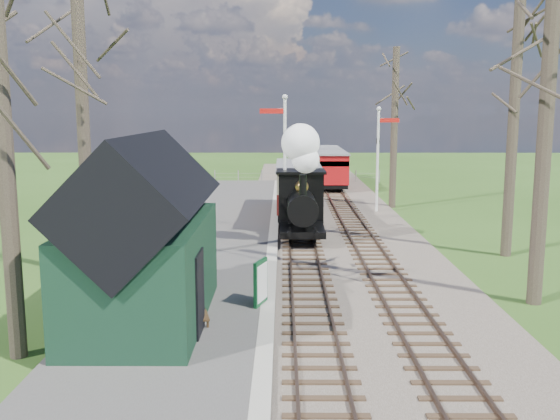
{
  "coord_description": "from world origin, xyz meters",
  "views": [
    {
      "loc": [
        -0.78,
        -11.46,
        5.56
      ],
      "look_at": [
        -0.9,
        13.09,
        1.6
      ],
      "focal_mm": 40.0,
      "sensor_mm": 36.0,
      "label": 1
    }
  ],
  "objects": [
    {
      "name": "bare_trees",
      "position": [
        1.33,
        10.1,
        5.21
      ],
      "size": [
        15.51,
        22.39,
        12.0
      ],
      "color": "#382D23",
      "rests_on": "ground"
    },
    {
      "name": "track_near",
      "position": [
        0.0,
        22.0,
        0.1
      ],
      "size": [
        1.6,
        60.0,
        0.15
      ],
      "color": "brown",
      "rests_on": "ground"
    },
    {
      "name": "fence_line",
      "position": [
        0.3,
        36.0,
        0.55
      ],
      "size": [
        12.6,
        0.08,
        1.0
      ],
      "color": "slate",
      "rests_on": "ground"
    },
    {
      "name": "ballast_bed",
      "position": [
        1.3,
        22.0,
        0.05
      ],
      "size": [
        8.0,
        60.0,
        0.1
      ],
      "primitive_type": "cube",
      "color": "brown",
      "rests_on": "ground"
    },
    {
      "name": "bench",
      "position": [
        -3.0,
        3.87,
        0.54
      ],
      "size": [
        0.65,
        1.33,
        0.73
      ],
      "color": "#3F2A16",
      "rests_on": "platform"
    },
    {
      "name": "semaphore_near",
      "position": [
        -0.77,
        16.0,
        3.62
      ],
      "size": [
        1.22,
        0.24,
        6.22
      ],
      "color": "silver",
      "rests_on": "ground"
    },
    {
      "name": "distant_hills",
      "position": [
        1.4,
        64.38,
        -16.21
      ],
      "size": [
        114.4,
        48.0,
        22.02
      ],
      "color": "#385B23",
      "rests_on": "ground"
    },
    {
      "name": "ground",
      "position": [
        0.0,
        0.0,
        0.0
      ],
      "size": [
        140.0,
        140.0,
        0.0
      ],
      "primitive_type": "plane",
      "color": "#2F5019",
      "rests_on": "ground"
    },
    {
      "name": "red_carriage_b",
      "position": [
        2.6,
        37.22,
        1.49
      ],
      "size": [
        2.04,
        5.06,
        2.15
      ],
      "color": "black",
      "rests_on": "ground"
    },
    {
      "name": "track_far",
      "position": [
        2.6,
        22.0,
        0.1
      ],
      "size": [
        1.6,
        60.0,
        0.15
      ],
      "color": "brown",
      "rests_on": "ground"
    },
    {
      "name": "person",
      "position": [
        -3.23,
        5.53,
        0.85
      ],
      "size": [
        0.47,
        0.56,
        1.31
      ],
      "primitive_type": "imported",
      "rotation": [
        0.0,
        0.0,
        1.17
      ],
      "color": "black",
      "rests_on": "platform"
    },
    {
      "name": "station_shed",
      "position": [
        -4.3,
        4.0,
        2.27
      ],
      "size": [
        3.25,
        6.3,
        4.78
      ],
      "color": "black",
      "rests_on": "platform"
    },
    {
      "name": "coach",
      "position": [
        0.0,
        20.53,
        1.62
      ],
      "size": [
        2.26,
        7.73,
        2.37
      ],
      "color": "black",
      "rests_on": "ground"
    },
    {
      "name": "coping_strip",
      "position": [
        -1.2,
        14.0,
        0.1
      ],
      "size": [
        0.4,
        44.0,
        0.21
      ],
      "primitive_type": "cube",
      "color": "#B2AD9E",
      "rests_on": "ground"
    },
    {
      "name": "red_carriage_a",
      "position": [
        2.6,
        31.72,
        1.49
      ],
      "size": [
        2.04,
        5.06,
        2.15
      ],
      "color": "black",
      "rests_on": "ground"
    },
    {
      "name": "platform",
      "position": [
        -3.5,
        14.0,
        0.1
      ],
      "size": [
        5.0,
        44.0,
        0.2
      ],
      "primitive_type": "cube",
      "color": "#474442",
      "rests_on": "ground"
    },
    {
      "name": "sign_board",
      "position": [
        -1.39,
        5.25,
        0.83
      ],
      "size": [
        0.36,
        0.85,
        1.26
      ],
      "color": "#0D3F1E",
      "rests_on": "platform"
    },
    {
      "name": "locomotive",
      "position": [
        -0.01,
        14.46,
        2.21
      ],
      "size": [
        1.93,
        4.51,
        4.83
      ],
      "color": "black",
      "rests_on": "ground"
    },
    {
      "name": "semaphore_far",
      "position": [
        4.37,
        22.0,
        3.35
      ],
      "size": [
        1.22,
        0.24,
        5.72
      ],
      "color": "silver",
      "rests_on": "ground"
    }
  ]
}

